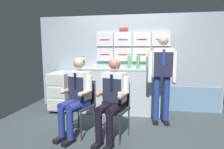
{
  "coord_description": "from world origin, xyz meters",
  "views": [
    {
      "loc": [
        0.36,
        -2.79,
        1.38
      ],
      "look_at": [
        -0.17,
        0.32,
        0.94
      ],
      "focal_mm": 28.95,
      "sensor_mm": 36.0,
      "label": 1
    }
  ],
  "objects_px": {
    "service_trolley": "(62,90)",
    "crew_member_standing": "(162,73)",
    "folding_chair_right": "(117,103)",
    "sparkling_bottle_green": "(138,62)",
    "espresso_cup_small": "(157,67)",
    "folding_chair_left": "(83,100)",
    "crew_member_left": "(76,93)",
    "crew_member_right": "(112,96)"
  },
  "relations": [
    {
      "from": "sparkling_bottle_green",
      "to": "espresso_cup_small",
      "type": "relative_size",
      "value": 5.48
    },
    {
      "from": "folding_chair_right",
      "to": "espresso_cup_small",
      "type": "relative_size",
      "value": 15.26
    },
    {
      "from": "crew_member_right",
      "to": "sparkling_bottle_green",
      "type": "height_order",
      "value": "sparkling_bottle_green"
    },
    {
      "from": "crew_member_right",
      "to": "espresso_cup_small",
      "type": "xyz_separation_m",
      "value": [
        0.76,
        1.43,
        0.32
      ]
    },
    {
      "from": "crew_member_left",
      "to": "crew_member_right",
      "type": "xyz_separation_m",
      "value": [
        0.59,
        -0.06,
        -0.0
      ]
    },
    {
      "from": "crew_member_right",
      "to": "espresso_cup_small",
      "type": "relative_size",
      "value": 21.98
    },
    {
      "from": "folding_chair_right",
      "to": "sparkling_bottle_green",
      "type": "height_order",
      "value": "sparkling_bottle_green"
    },
    {
      "from": "service_trolley",
      "to": "folding_chair_left",
      "type": "height_order",
      "value": "service_trolley"
    },
    {
      "from": "crew_member_left",
      "to": "espresso_cup_small",
      "type": "relative_size",
      "value": 22.01
    },
    {
      "from": "folding_chair_left",
      "to": "crew_member_right",
      "type": "bearing_deg",
      "value": -21.88
    },
    {
      "from": "service_trolley",
      "to": "crew_member_right",
      "type": "height_order",
      "value": "crew_member_right"
    },
    {
      "from": "service_trolley",
      "to": "folding_chair_left",
      "type": "relative_size",
      "value": 1.01
    },
    {
      "from": "folding_chair_left",
      "to": "crew_member_standing",
      "type": "height_order",
      "value": "crew_member_standing"
    },
    {
      "from": "crew_member_standing",
      "to": "espresso_cup_small",
      "type": "bearing_deg",
      "value": 93.18
    },
    {
      "from": "service_trolley",
      "to": "sparkling_bottle_green",
      "type": "distance_m",
      "value": 1.83
    },
    {
      "from": "folding_chair_left",
      "to": "crew_member_left",
      "type": "height_order",
      "value": "crew_member_left"
    },
    {
      "from": "crew_member_left",
      "to": "crew_member_right",
      "type": "relative_size",
      "value": 1.0
    },
    {
      "from": "espresso_cup_small",
      "to": "service_trolley",
      "type": "bearing_deg",
      "value": -173.16
    },
    {
      "from": "service_trolley",
      "to": "folding_chair_right",
      "type": "distance_m",
      "value": 1.73
    },
    {
      "from": "service_trolley",
      "to": "folding_chair_right",
      "type": "height_order",
      "value": "service_trolley"
    },
    {
      "from": "sparkling_bottle_green",
      "to": "espresso_cup_small",
      "type": "xyz_separation_m",
      "value": [
        0.41,
        0.19,
        -0.12
      ]
    },
    {
      "from": "folding_chair_left",
      "to": "folding_chair_right",
      "type": "bearing_deg",
      "value": -5.39
    },
    {
      "from": "espresso_cup_small",
      "to": "folding_chair_right",
      "type": "bearing_deg",
      "value": -119.38
    },
    {
      "from": "service_trolley",
      "to": "crew_member_standing",
      "type": "relative_size",
      "value": 0.54
    },
    {
      "from": "espresso_cup_small",
      "to": "crew_member_left",
      "type": "bearing_deg",
      "value": -134.5
    },
    {
      "from": "folding_chair_left",
      "to": "espresso_cup_small",
      "type": "bearing_deg",
      "value": 43.34
    },
    {
      "from": "crew_member_left",
      "to": "crew_member_right",
      "type": "height_order",
      "value": "crew_member_left"
    },
    {
      "from": "crew_member_right",
      "to": "folding_chair_left",
      "type": "bearing_deg",
      "value": 158.12
    },
    {
      "from": "folding_chair_left",
      "to": "espresso_cup_small",
      "type": "distance_m",
      "value": 1.83
    },
    {
      "from": "folding_chair_right",
      "to": "folding_chair_left",
      "type": "bearing_deg",
      "value": 174.61
    },
    {
      "from": "sparkling_bottle_green",
      "to": "crew_member_right",
      "type": "bearing_deg",
      "value": -105.72
    },
    {
      "from": "crew_member_right",
      "to": "crew_member_standing",
      "type": "bearing_deg",
      "value": 44.89
    },
    {
      "from": "crew_member_standing",
      "to": "espresso_cup_small",
      "type": "relative_size",
      "value": 28.58
    },
    {
      "from": "crew_member_standing",
      "to": "espresso_cup_small",
      "type": "distance_m",
      "value": 0.64
    },
    {
      "from": "service_trolley",
      "to": "crew_member_right",
      "type": "xyz_separation_m",
      "value": [
        1.36,
        -1.18,
        0.22
      ]
    },
    {
      "from": "crew_member_left",
      "to": "crew_member_standing",
      "type": "distance_m",
      "value": 1.59
    },
    {
      "from": "crew_member_right",
      "to": "crew_member_left",
      "type": "bearing_deg",
      "value": 174.31
    },
    {
      "from": "folding_chair_right",
      "to": "sparkling_bottle_green",
      "type": "bearing_deg",
      "value": 74.38
    },
    {
      "from": "sparkling_bottle_green",
      "to": "crew_member_standing",
      "type": "bearing_deg",
      "value": -44.68
    },
    {
      "from": "folding_chair_right",
      "to": "espresso_cup_small",
      "type": "height_order",
      "value": "espresso_cup_small"
    },
    {
      "from": "service_trolley",
      "to": "espresso_cup_small",
      "type": "height_order",
      "value": "espresso_cup_small"
    },
    {
      "from": "folding_chair_left",
      "to": "folding_chair_right",
      "type": "height_order",
      "value": "same"
    }
  ]
}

